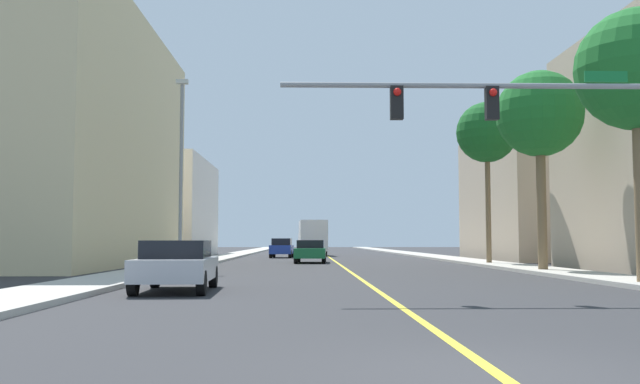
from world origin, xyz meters
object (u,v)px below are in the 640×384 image
Objects in this scene: palm_near at (637,72)px; palm_far at (487,133)px; car_blue at (282,248)px; car_silver at (177,265)px; traffic_signal_mast at (557,125)px; car_green at (311,251)px; palm_mid at (539,115)px; street_lamp at (181,163)px; delivery_truck at (312,237)px.

palm_far is at bearing 89.44° from palm_near.
car_blue is (-12.25, 17.08, -6.70)m from palm_far.
palm_near is at bearing -175.55° from car_silver.
palm_far is (4.02, 21.44, 3.19)m from traffic_signal_mast.
car_silver is at bearing -96.79° from car_green.
car_green is (-9.92, 13.32, -6.13)m from palm_mid.
street_lamp reaches higher than car_green.
palm_mid is 1.10× the size of delivery_truck.
car_silver is (-9.85, 1.91, -3.57)m from traffic_signal_mast.
palm_far is 24.89m from car_silver.
street_lamp is 24.41m from car_blue.
palm_far is 27.14m from delivery_truck.
palm_near is 0.96× the size of palm_mid.
car_silver is (2.27, -12.88, -4.23)m from street_lamp.
street_lamp is at bearing -157.61° from palm_far.
street_lamp is 13.28m from car_green.
car_silver is at bearing -142.54° from palm_mid.
palm_mid is at bearing 89.48° from palm_near.
palm_mid reaches higher than car_silver.
car_blue is (-8.22, 38.52, -3.51)m from traffic_signal_mast.
palm_near is at bearing -90.56° from palm_far.
palm_mid is (0.08, 8.97, 0.30)m from palm_near.
delivery_truck is at bearing 105.91° from palm_mid.
palm_mid is at bearing -90.60° from palm_far.
palm_mid reaches higher than car_blue.
car_green is 20.36m from delivery_truck.
car_silver is at bearing -97.62° from delivery_truck.
car_green is (-5.99, 25.79, -3.56)m from traffic_signal_mast.
traffic_signal_mast is 26.72m from car_green.
car_blue is (-12.15, 26.05, -6.08)m from palm_mid.
traffic_signal_mast reaches higher than car_green.
car_green is at bearing -77.23° from car_blue.
car_blue is at bearing -94.70° from car_silver.
palm_near reaches higher than car_blue.
palm_far is at bearing 22.39° from street_lamp.
palm_far is (16.14, 6.65, 2.52)m from street_lamp.
palm_mid is at bearing -50.95° from car_green.
traffic_signal_mast is 46.54m from delivery_truck.
traffic_signal_mast is at bearing -74.54° from car_green.
palm_far reaches higher than palm_mid.
palm_mid reaches higher than traffic_signal_mast.
car_blue is at bearing 102.31° from car_green.
car_green reaches higher than car_silver.
car_blue is 36.65m from car_silver.
palm_mid is 8.99m from palm_far.
palm_mid is 29.38m from car_blue.
street_lamp is 17.64m from palm_far.
palm_near is at bearing -90.52° from palm_mid.
traffic_signal_mast is 1.19× the size of street_lamp.
delivery_truck is at bearing 111.44° from palm_far.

